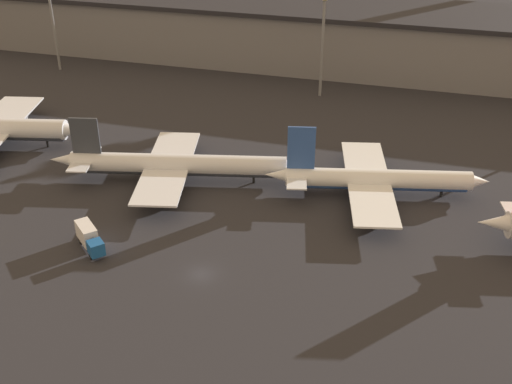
% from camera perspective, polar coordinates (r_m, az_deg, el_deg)
% --- Properties ---
extents(ground, '(600.00, 600.00, 0.00)m').
position_cam_1_polar(ground, '(97.24, -4.90, -7.31)').
color(ground, '#26262B').
extents(terminal_building, '(222.84, 29.81, 16.51)m').
position_cam_1_polar(terminal_building, '(184.00, 6.33, 13.72)').
color(terminal_building, slate).
rests_on(terminal_building, ground).
extents(airplane_1, '(47.55, 30.67, 12.46)m').
position_cam_1_polar(airplane_1, '(120.97, -7.16, 2.40)').
color(airplane_1, silver).
rests_on(airplane_1, ground).
extents(airplane_2, '(39.99, 32.44, 13.16)m').
position_cam_1_polar(airplane_2, '(117.34, 10.50, 1.10)').
color(airplane_2, white).
rests_on(airplane_2, ground).
extents(service_vehicle_1, '(7.30, 6.98, 3.67)m').
position_cam_1_polar(service_vehicle_1, '(104.77, -14.61, -3.92)').
color(service_vehicle_1, '#195199').
rests_on(service_vehicle_1, ground).
extents(lamp_post_0, '(1.80, 1.80, 26.60)m').
position_cam_1_polar(lamp_post_0, '(184.14, -17.78, 15.29)').
color(lamp_post_0, slate).
rests_on(lamp_post_0, ground).
extents(lamp_post_1, '(1.80, 1.80, 25.09)m').
position_cam_1_polar(lamp_post_1, '(157.74, 5.98, 13.93)').
color(lamp_post_1, slate).
rests_on(lamp_post_1, ground).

